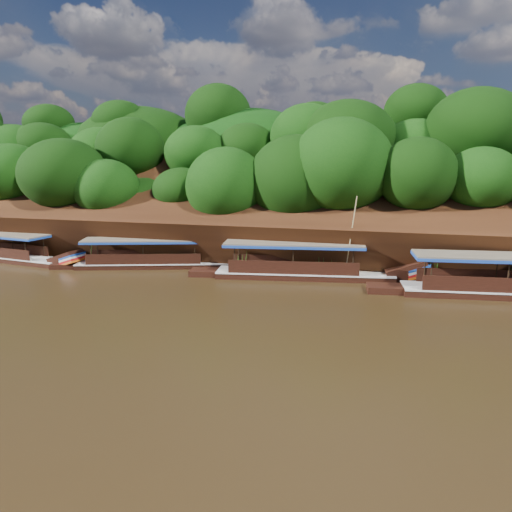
{
  "coord_description": "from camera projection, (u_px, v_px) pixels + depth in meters",
  "views": [
    {
      "loc": [
        4.39,
        -27.23,
        8.86
      ],
      "look_at": [
        -4.92,
        7.0,
        1.77
      ],
      "focal_mm": 35.0,
      "sensor_mm": 36.0,
      "label": 1
    }
  ],
  "objects": [
    {
      "name": "reeds",
      "position": [
        284.0,
        262.0,
        38.21
      ],
      "size": [
        49.41,
        2.48,
        2.09
      ],
      "color": "#2E6F1B",
      "rests_on": "ground"
    },
    {
      "name": "ground",
      "position": [
        307.0,
        314.0,
        28.63
      ],
      "size": [
        160.0,
        160.0,
        0.0
      ],
      "primitive_type": "plane",
      "color": "black",
      "rests_on": "ground"
    },
    {
      "name": "boat_2",
      "position": [
        165.0,
        261.0,
        40.59
      ],
      "size": [
        14.74,
        6.26,
        4.99
      ],
      "rotation": [
        0.0,
        0.0,
        0.3
      ],
      "color": "black",
      "rests_on": "ground"
    },
    {
      "name": "riverbank",
      "position": [
        345.0,
        228.0,
        49.77
      ],
      "size": [
        120.0,
        30.06,
        19.4
      ],
      "color": "black",
      "rests_on": "ground"
    },
    {
      "name": "boat_3",
      "position": [
        16.0,
        255.0,
        42.78
      ],
      "size": [
        13.36,
        3.81,
        2.81
      ],
      "rotation": [
        0.0,
        0.0,
        -0.14
      ],
      "color": "black",
      "rests_on": "ground"
    },
    {
      "name": "boat_1",
      "position": [
        315.0,
        270.0,
        36.84
      ],
      "size": [
        15.58,
        4.5,
        6.66
      ],
      "rotation": [
        0.0,
        0.0,
        0.15
      ],
      "color": "black",
      "rests_on": "ground"
    }
  ]
}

